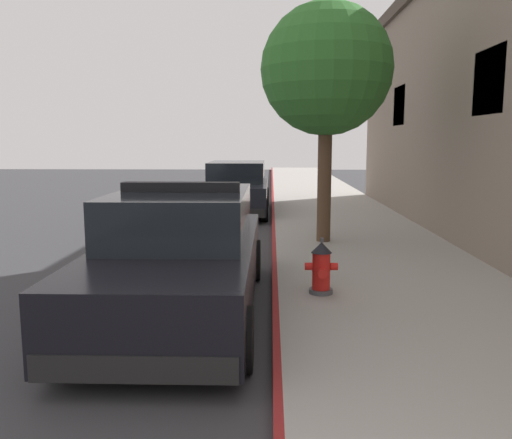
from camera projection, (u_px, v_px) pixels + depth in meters
name	position (u px, v px, depth m)	size (l,w,h in m)	color
ground_plane	(75.00, 251.00, 11.16)	(34.12, 60.00, 0.20)	#353538
sidewalk_pavement	(361.00, 244.00, 10.96)	(3.52, 60.00, 0.16)	#9E9991
curb_painted_edge	(274.00, 244.00, 11.01)	(0.08, 60.00, 0.16)	maroon
police_cruiser	(181.00, 256.00, 6.73)	(1.94, 4.84, 1.68)	black
parked_car_silver_ahead	(237.00, 189.00, 16.18)	(1.94, 4.84, 1.56)	black
fire_hydrant	(321.00, 268.00, 7.10)	(0.44, 0.40, 0.76)	#4C4C51
street_tree	(326.00, 70.00, 10.40)	(2.59, 2.59, 4.73)	brown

